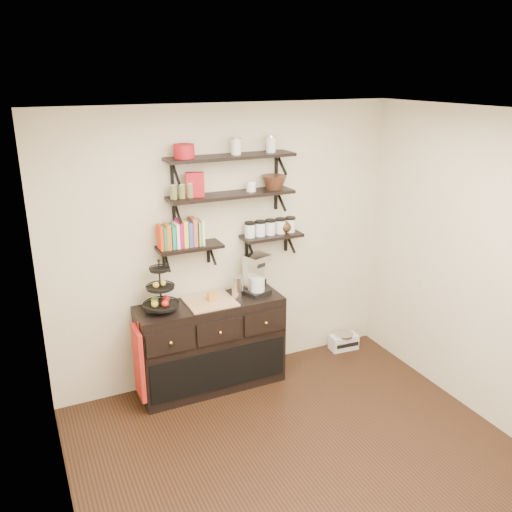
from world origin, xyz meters
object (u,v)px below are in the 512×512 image
object	(u,v)px
fruit_stand	(161,294)
radio	(344,341)
coffee_maker	(255,275)
sideboard	(211,345)

from	to	relation	value
fruit_stand	radio	distance (m)	2.28
coffee_maker	radio	bearing A→B (deg)	-15.17
coffee_maker	radio	world-z (taller)	coffee_maker
sideboard	coffee_maker	world-z (taller)	coffee_maker
coffee_maker	fruit_stand	bearing A→B (deg)	163.82
fruit_stand	radio	bearing A→B (deg)	2.00
radio	sideboard	bearing A→B (deg)	-173.10
fruit_stand	radio	size ratio (longest dim) A/B	1.49
fruit_stand	coffee_maker	xyz separation A→B (m)	(0.95, 0.02, 0.03)
sideboard	coffee_maker	bearing A→B (deg)	3.21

